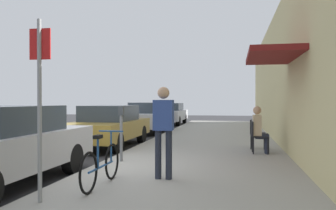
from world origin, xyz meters
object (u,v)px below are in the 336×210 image
object	(u,v)px
street_sign	(40,95)
cafe_chair_0	(257,135)
bicycle_0	(101,165)
cafe_chair_1	(255,132)
parking_meter	(121,129)
parked_car_1	(109,126)
parked_car_3	(170,113)
pedestrian_standing	(163,125)
parked_car_2	(148,117)
seated_patron_0	(259,128)

from	to	relation	value
street_sign	cafe_chair_0	xyz separation A→B (m)	(3.31, 5.38, -1.02)
bicycle_0	cafe_chair_0	bearing A→B (deg)	56.97
bicycle_0	cafe_chair_1	world-z (taller)	bicycle_0
parking_meter	cafe_chair_0	xyz separation A→B (m)	(3.26, 1.93, -0.26)
cafe_chair_0	parked_car_1	bearing A→B (deg)	164.03
street_sign	parked_car_3	bearing A→B (deg)	94.77
cafe_chair_0	pedestrian_standing	size ratio (longest dim) A/B	0.51
street_sign	cafe_chair_1	bearing A→B (deg)	62.45
street_sign	cafe_chair_1	xyz separation A→B (m)	(3.31, 6.35, -1.02)
bicycle_0	parked_car_3	bearing A→B (deg)	96.74
street_sign	bicycle_0	xyz separation A→B (m)	(0.50, 1.06, -1.16)
cafe_chair_1	pedestrian_standing	xyz separation A→B (m)	(-1.89, -4.56, 0.50)
bicycle_0	cafe_chair_1	bearing A→B (deg)	62.01
street_sign	pedestrian_standing	world-z (taller)	street_sign
parked_car_1	parked_car_3	bearing A→B (deg)	90.00
parked_car_3	bicycle_0	xyz separation A→B (m)	(2.00, -16.92, -0.25)
cafe_chair_1	parked_car_3	bearing A→B (deg)	112.46
parked_car_1	pedestrian_standing	bearing A→B (deg)	-59.55
parked_car_3	cafe_chair_0	xyz separation A→B (m)	(4.81, -12.60, -0.11)
parked_car_2	parking_meter	xyz separation A→B (m)	(1.55, -8.72, 0.13)
parked_car_2	bicycle_0	bearing A→B (deg)	-79.80
bicycle_0	cafe_chair_1	size ratio (longest dim) A/B	1.97
street_sign	seated_patron_0	distance (m)	6.41
parked_car_3	bicycle_0	distance (m)	17.04
parked_car_2	parking_meter	distance (m)	8.86
parking_meter	street_sign	size ratio (longest dim) A/B	0.51
parked_car_1	seated_patron_0	distance (m)	5.06
parked_car_1	cafe_chair_1	size ratio (longest dim) A/B	5.06
parked_car_1	parked_car_2	distance (m)	5.42
bicycle_0	parked_car_1	bearing A→B (deg)	109.35
parked_car_2	seated_patron_0	size ratio (longest dim) A/B	3.41
pedestrian_standing	seated_patron_0	bearing A→B (deg)	61.59
parked_car_2	street_sign	bearing A→B (deg)	-82.98
parked_car_2	parked_car_3	distance (m)	5.81
parked_car_2	cafe_chair_0	xyz separation A→B (m)	(4.81, -6.80, -0.13)
street_sign	cafe_chair_0	bearing A→B (deg)	58.40
cafe_chair_0	cafe_chair_1	xyz separation A→B (m)	(0.00, 0.97, 0.00)
parking_meter	bicycle_0	world-z (taller)	parking_meter
parking_meter	street_sign	world-z (taller)	street_sign
parking_meter	bicycle_0	distance (m)	2.47
street_sign	parked_car_2	bearing A→B (deg)	97.02
parking_meter	pedestrian_standing	world-z (taller)	pedestrian_standing
seated_patron_0	cafe_chair_1	world-z (taller)	seated_patron_0
parked_car_1	cafe_chair_1	xyz separation A→B (m)	(4.81, -0.41, -0.10)
parking_meter	cafe_chair_1	size ratio (longest dim) A/B	1.52
parked_car_2	cafe_chair_1	world-z (taller)	parked_car_2
bicycle_0	cafe_chair_0	world-z (taller)	bicycle_0
bicycle_0	pedestrian_standing	xyz separation A→B (m)	(0.92, 0.72, 0.64)
parked_car_1	bicycle_0	world-z (taller)	parked_car_1
street_sign	pedestrian_standing	xyz separation A→B (m)	(1.42, 1.79, -0.52)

